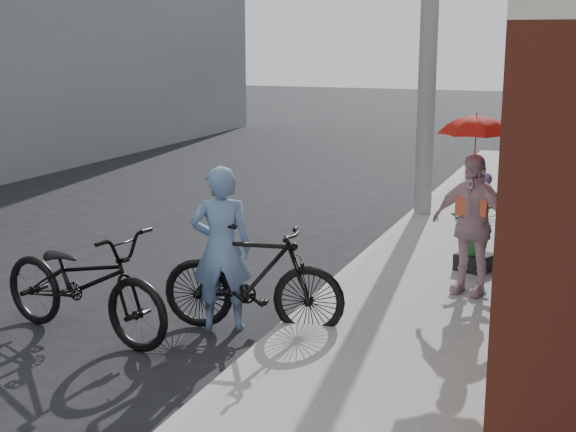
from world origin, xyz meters
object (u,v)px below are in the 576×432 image
Objects in this scene: officer at (222,249)px; bike_left at (84,282)px; bike_right at (253,278)px; planter at (475,262)px; kimono_woman at (471,224)px.

bike_left is at bearing 8.90° from officer.
bike_right is 3.22m from planter.
officer reaches higher than bike_left.
officer is 0.79× the size of bike_left.
officer is 4.34× the size of planter.
bike_left is 1.66m from bike_right.
bike_right reaches higher than planter.
officer is at bearing -128.60° from planter.
bike_left is 1.15× the size of bike_right.
officer is at bearing 84.85° from bike_right.
bike_right is at bearing -53.42° from bike_left.
bike_left is at bearing -127.96° from kimono_woman.
kimono_woman is 4.06× the size of planter.
planter is at bearing -43.50° from bike_right.
kimono_woman is 1.17m from planter.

